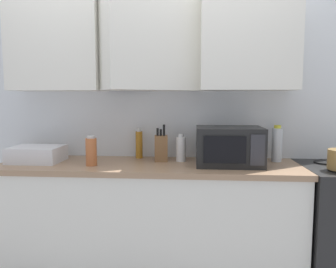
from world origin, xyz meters
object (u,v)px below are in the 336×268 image
object	(u,v)px
bottle_spice_jar	(91,151)
bottle_white_jar	(181,149)
knife_block	(161,148)
bottle_clear_tall	(277,144)
microwave	(229,146)
dish_rack	(37,154)
bottle_amber_vinegar	(139,144)

from	to	relation	value
bottle_spice_jar	bottle_white_jar	bearing A→B (deg)	18.56
knife_block	bottle_clear_tall	xyz separation A→B (m)	(0.90, 0.05, 0.03)
knife_block	bottle_clear_tall	size ratio (longest dim) A/B	1.01
microwave	dish_rack	xyz separation A→B (m)	(-1.47, -0.00, -0.08)
bottle_clear_tall	bottle_white_jar	size ratio (longest dim) A/B	1.33
dish_rack	bottle_spice_jar	size ratio (longest dim) A/B	1.73
dish_rack	bottle_white_jar	size ratio (longest dim) A/B	1.78
bottle_white_jar	dish_rack	bearing A→B (deg)	-174.26
dish_rack	bottle_clear_tall	bearing A→B (deg)	5.00
bottle_spice_jar	bottle_amber_vinegar	world-z (taller)	bottle_amber_vinegar
dish_rack	knife_block	world-z (taller)	knife_block
knife_block	bottle_white_jar	world-z (taller)	knife_block
bottle_spice_jar	bottle_amber_vinegar	distance (m)	0.44
knife_block	bottle_white_jar	size ratio (longest dim) A/B	1.35
dish_rack	bottle_spice_jar	xyz separation A→B (m)	(0.46, -0.11, 0.04)
bottle_white_jar	bottle_clear_tall	bearing A→B (deg)	3.89
microwave	bottle_amber_vinegar	size ratio (longest dim) A/B	1.93
microwave	bottle_spice_jar	size ratio (longest dim) A/B	2.19
knife_block	bottle_spice_jar	bearing A→B (deg)	-155.79
bottle_clear_tall	bottle_white_jar	distance (m)	0.74
microwave	bottle_white_jar	world-z (taller)	microwave
bottle_clear_tall	bottle_white_jar	bearing A→B (deg)	-176.11
microwave	dish_rack	size ratio (longest dim) A/B	1.26
knife_block	bottle_spice_jar	world-z (taller)	knife_block
dish_rack	bottle_amber_vinegar	bearing A→B (deg)	16.30
bottle_spice_jar	bottle_amber_vinegar	size ratio (longest dim) A/B	0.88
knife_block	bottle_amber_vinegar	size ratio (longest dim) A/B	1.15
dish_rack	bottle_white_jar	world-z (taller)	bottle_white_jar
bottle_spice_jar	bottle_clear_tall	world-z (taller)	bottle_clear_tall
bottle_amber_vinegar	microwave	bearing A→B (deg)	-17.35
microwave	bottle_clear_tall	xyz separation A→B (m)	(0.38, 0.16, -0.00)
knife_block	bottle_amber_vinegar	world-z (taller)	knife_block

